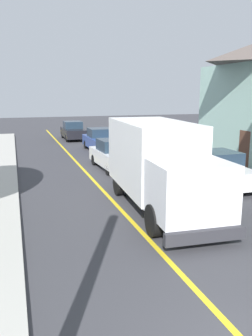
# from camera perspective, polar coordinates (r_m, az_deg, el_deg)

# --- Properties ---
(centre_line_yellow) EXTENTS (0.16, 56.00, 0.01)m
(centre_line_yellow) POSITION_cam_1_polar(r_m,az_deg,el_deg) (14.76, -2.80, -4.68)
(centre_line_yellow) COLOR gold
(centre_line_yellow) RESTS_ON ground
(box_truck) EXTENTS (2.79, 7.30, 3.20)m
(box_truck) POSITION_cam_1_polar(r_m,az_deg,el_deg) (13.05, 5.33, 1.01)
(box_truck) COLOR white
(box_truck) RESTS_ON ground
(parked_car_near) EXTENTS (2.01, 4.48, 1.67)m
(parked_car_near) POSITION_cam_1_polar(r_m,az_deg,el_deg) (19.99, -1.94, 2.12)
(parked_car_near) COLOR silver
(parked_car_near) RESTS_ON ground
(parked_car_mid) EXTENTS (1.88, 4.43, 1.67)m
(parked_car_mid) POSITION_cam_1_polar(r_m,az_deg,el_deg) (26.30, -4.22, 4.53)
(parked_car_mid) COLOR #2D4793
(parked_car_mid) RESTS_ON ground
(parked_car_far) EXTENTS (1.81, 4.40, 1.67)m
(parked_car_far) POSITION_cam_1_polar(r_m,az_deg,el_deg) (32.95, -8.59, 5.98)
(parked_car_far) COLOR black
(parked_car_far) RESTS_ON ground
(parked_van_across) EXTENTS (1.81, 4.40, 1.67)m
(parked_van_across) POSITION_cam_1_polar(r_m,az_deg,el_deg) (16.74, 14.49, -0.24)
(parked_van_across) COLOR silver
(parked_van_across) RESTS_ON ground
(stop_sign) EXTENTS (0.80, 0.10, 2.65)m
(stop_sign) POSITION_cam_1_polar(r_m,az_deg,el_deg) (17.67, 8.71, 4.15)
(stop_sign) COLOR gray
(stop_sign) RESTS_ON ground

